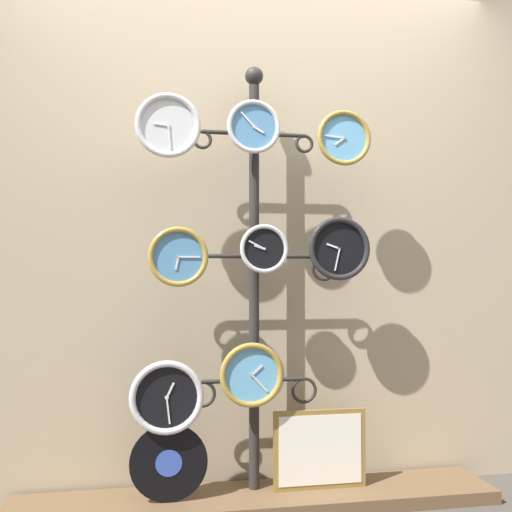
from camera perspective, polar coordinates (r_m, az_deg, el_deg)
shop_wall at (r=2.96m, az=-0.74°, el=5.12°), size 4.40×0.04×2.80m
low_shelf at (r=2.91m, az=0.04°, el=-22.21°), size 2.20×0.36×0.06m
display_stand at (r=2.80m, az=-0.19°, el=-7.60°), size 0.80×0.39×2.02m
clock_top_left at (r=2.70m, az=-8.38°, el=12.19°), size 0.29×0.04×0.29m
clock_top_center at (r=2.75m, az=-0.23°, el=12.20°), size 0.24×0.04×0.24m
clock_top_right at (r=2.86m, az=8.36°, el=11.05°), size 0.26×0.04×0.26m
clock_middle_left at (r=2.66m, az=-7.42°, el=-0.07°), size 0.27×0.04×0.27m
clock_middle_center at (r=2.70m, az=0.76°, el=0.69°), size 0.22×0.04×0.22m
clock_middle_right at (r=2.79m, az=7.92°, el=0.70°), size 0.29×0.04×0.29m
clock_bottom_left at (r=2.67m, az=-8.51°, el=-13.18°), size 0.32×0.04×0.32m
clock_bottom_center at (r=2.72m, az=-0.42°, el=-11.25°), size 0.29×0.04×0.29m
vinyl_record at (r=2.76m, az=-8.31°, el=-18.93°), size 0.34×0.01×0.34m
picture_frame at (r=2.91m, az=6.11°, el=-17.83°), size 0.44×0.02×0.36m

